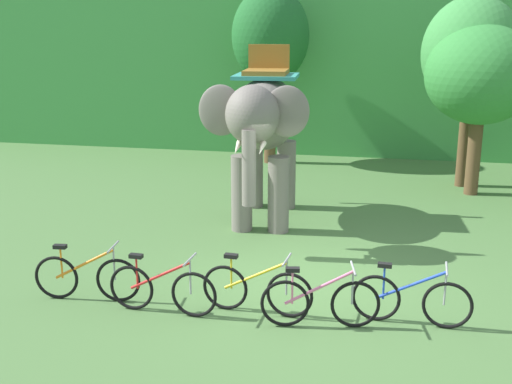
# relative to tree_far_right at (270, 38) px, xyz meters

# --- Properties ---
(ground_plane) EXTENTS (80.00, 80.00, 0.00)m
(ground_plane) POSITION_rel_tree_far_right_xyz_m (2.46, -9.40, -3.81)
(ground_plane) COLOR #4C753D
(foliage_hedge) EXTENTS (36.00, 6.00, 5.76)m
(foliage_hedge) POSITION_rel_tree_far_right_xyz_m (2.46, 4.36, -0.93)
(foliage_hedge) COLOR #3D8E42
(foliage_hedge) RESTS_ON ground
(tree_far_right) EXTENTS (2.32, 2.32, 5.29)m
(tree_far_right) POSITION_rel_tree_far_right_xyz_m (0.00, 0.00, 0.00)
(tree_far_right) COLOR brown
(tree_far_right) RESTS_ON ground
(tree_right) EXTENTS (2.52, 2.52, 4.92)m
(tree_right) POSITION_rel_tree_far_right_xyz_m (5.56, -1.87, -0.34)
(tree_right) COLOR brown
(tree_right) RESTS_ON ground
(tree_center) EXTENTS (2.71, 2.71, 4.22)m
(tree_center) POSITION_rel_tree_far_right_xyz_m (5.73, -2.69, -0.83)
(tree_center) COLOR brown
(tree_center) RESTS_ON ground
(elephant) EXTENTS (2.09, 4.19, 3.78)m
(elephant) POSITION_rel_tree_far_right_xyz_m (1.00, -6.13, -1.61)
(elephant) COLOR slate
(elephant) RESTS_ON ground
(bike_orange) EXTENTS (1.71, 0.52, 0.92)m
(bike_orange) POSITION_rel_tree_far_right_xyz_m (-0.92, -10.64, -3.42)
(bike_orange) COLOR black
(bike_orange) RESTS_ON ground
(bike_red) EXTENTS (1.71, 0.52, 0.92)m
(bike_red) POSITION_rel_tree_far_right_xyz_m (0.39, -10.84, -3.42)
(bike_red) COLOR black
(bike_red) RESTS_ON ground
(bike_yellow) EXTENTS (1.71, 0.52, 0.92)m
(bike_yellow) POSITION_rel_tree_far_right_xyz_m (1.77, -10.56, -3.42)
(bike_yellow) COLOR black
(bike_yellow) RESTS_ON ground
(bike_pink) EXTENTS (1.69, 0.52, 0.92)m
(bike_pink) POSITION_rel_tree_far_right_xyz_m (2.75, -10.81, -3.42)
(bike_pink) COLOR black
(bike_pink) RESTS_ON ground
(bike_blue) EXTENTS (1.71, 0.52, 0.92)m
(bike_blue) POSITION_rel_tree_far_right_xyz_m (4.02, -10.46, -3.42)
(bike_blue) COLOR black
(bike_blue) RESTS_ON ground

